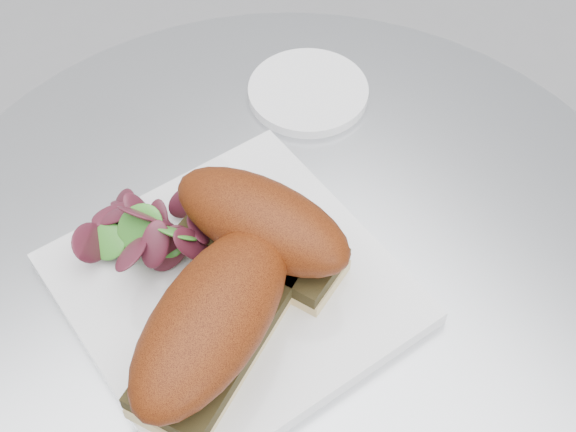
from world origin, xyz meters
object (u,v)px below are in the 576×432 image
Objects in this scene: sandwich_right at (262,227)px; saucer at (308,92)px; plate at (233,288)px; sandwich_left at (212,325)px.

sandwich_right is 1.42× the size of saucer.
plate is 0.08m from sandwich_left.
plate is 2.05× the size of saucer.
sandwich_left is at bearing -141.32° from saucer.
plate is 1.45× the size of sandwich_right.
sandwich_right is 0.23m from saucer.
sandwich_left is at bearing -79.24° from sandwich_right.
sandwich_left reaches higher than saucer.
sandwich_left is 1.14× the size of sandwich_right.
sandwich_left is 1.62× the size of saucer.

